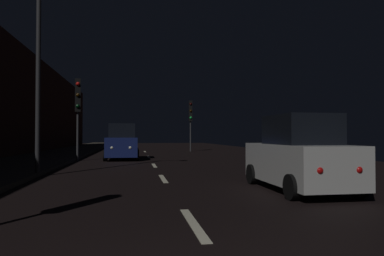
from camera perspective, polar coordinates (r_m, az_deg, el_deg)
ground at (r=27.29m, az=-7.32°, el=-4.29°), size 25.30×84.00×0.02m
sidewalk_left at (r=27.81m, az=-20.76°, el=-3.99°), size 4.40×84.00×0.15m
building_facade_left at (r=25.19m, az=-28.11°, el=4.53°), size 0.80×63.00×7.84m
lane_centerline at (r=18.30m, az=-6.32°, el=-5.76°), size 0.16×28.61×0.01m
traffic_light_far_left at (r=21.22m, az=-17.97°, el=4.10°), size 0.35×0.48×4.70m
traffic_light_far_right at (r=32.39m, az=-0.24°, el=2.16°), size 0.32×0.47×4.67m
streetlamp_overhead at (r=14.14m, az=-21.85°, el=15.14°), size 1.70×0.44×8.35m
car_approaching_headlights at (r=22.03m, az=-11.20°, el=-2.40°), size 2.00×4.32×2.18m
car_parked_right_near at (r=9.80m, az=16.87°, el=-4.34°), size 1.83×3.95×1.99m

